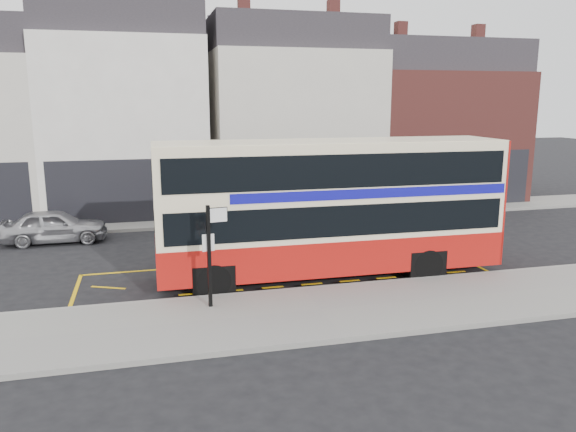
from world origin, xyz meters
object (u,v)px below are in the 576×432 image
object	(u,v)px
car_silver	(54,226)
car_white	(422,202)
street_tree_right	(398,135)
bus_stop_post	(211,246)
car_grey	(247,212)
double_decker_bus	(331,206)

from	to	relation	value
car_silver	car_white	bearing A→B (deg)	-85.95
car_silver	street_tree_right	bearing A→B (deg)	-77.73
bus_stop_post	car_white	world-z (taller)	bus_stop_post
car_white	bus_stop_post	bearing A→B (deg)	144.19
car_silver	car_grey	world-z (taller)	car_grey
car_white	street_tree_right	world-z (taller)	street_tree_right
bus_stop_post	car_grey	size ratio (longest dim) A/B	0.64
double_decker_bus	bus_stop_post	xyz separation A→B (m)	(-4.36, -2.32, -0.52)
car_silver	street_tree_right	xyz separation A→B (m)	(17.57, 4.01, 3.35)
car_grey	car_white	world-z (taller)	car_grey
car_silver	car_white	xyz separation A→B (m)	(17.90, 1.45, -0.03)
double_decker_bus	car_white	distance (m)	11.91
car_silver	car_white	distance (m)	17.96
car_silver	car_grey	size ratio (longest dim) A/B	0.92
bus_stop_post	car_white	distance (m)	16.56
car_white	street_tree_right	bearing A→B (deg)	19.99
double_decker_bus	street_tree_right	world-z (taller)	street_tree_right
car_grey	street_tree_right	size ratio (longest dim) A/B	0.78
double_decker_bus	car_white	bearing A→B (deg)	48.05
car_silver	car_white	world-z (taller)	car_silver
car_white	street_tree_right	xyz separation A→B (m)	(-0.34, 2.56, 3.38)
bus_stop_post	car_silver	bearing A→B (deg)	112.66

